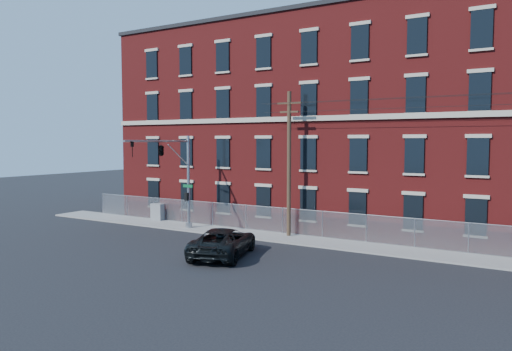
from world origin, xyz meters
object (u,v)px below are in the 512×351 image
at_px(utility_pole_near, 289,161).
at_px(pickup_truck, 223,242).
at_px(utility_cabinet, 157,212).
at_px(traffic_signal_mast, 168,160).

distance_m(utility_pole_near, pickup_truck, 8.36).
distance_m(utility_pole_near, utility_cabinet, 13.36).
height_order(pickup_truck, utility_cabinet, pickup_truck).
distance_m(pickup_truck, utility_cabinet, 14.02).
distance_m(traffic_signal_mast, pickup_truck, 9.35).
bearing_deg(utility_pole_near, pickup_truck, -95.41).
xyz_separation_m(utility_pole_near, pickup_truck, (-0.66, -7.01, -4.50)).
xyz_separation_m(traffic_signal_mast, pickup_truck, (7.34, -3.59, -4.55)).
bearing_deg(utility_cabinet, traffic_signal_mast, -40.30).
relative_size(utility_pole_near, pickup_truck, 1.67).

